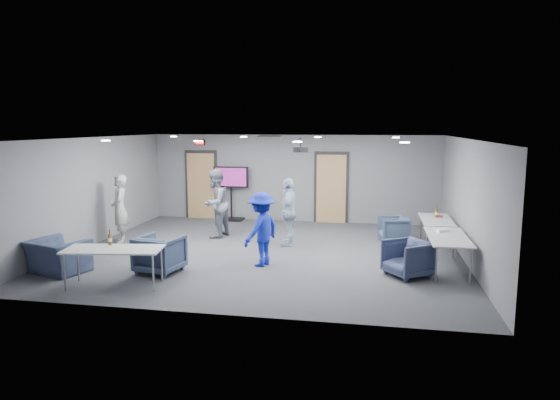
% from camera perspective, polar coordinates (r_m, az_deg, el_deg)
% --- Properties ---
extents(floor, '(9.00, 9.00, 0.00)m').
position_cam_1_polar(floor, '(11.96, -1.55, -5.98)').
color(floor, '#323539').
rests_on(floor, ground).
extents(ceiling, '(9.00, 9.00, 0.00)m').
position_cam_1_polar(ceiling, '(11.58, -1.60, 7.07)').
color(ceiling, silver).
rests_on(ceiling, wall_back).
extents(wall_back, '(9.00, 0.02, 2.70)m').
position_cam_1_polar(wall_back, '(15.59, 1.50, 2.50)').
color(wall_back, slate).
rests_on(wall_back, floor).
extents(wall_front, '(9.00, 0.02, 2.70)m').
position_cam_1_polar(wall_front, '(7.88, -7.67, -3.64)').
color(wall_front, slate).
rests_on(wall_front, floor).
extents(wall_left, '(0.02, 8.00, 2.70)m').
position_cam_1_polar(wall_left, '(13.37, -20.79, 0.91)').
color(wall_left, slate).
rests_on(wall_left, floor).
extents(wall_right, '(0.02, 8.00, 2.70)m').
position_cam_1_polar(wall_right, '(11.62, 20.67, -0.16)').
color(wall_right, slate).
rests_on(wall_right, floor).
extents(door_left, '(1.06, 0.17, 2.24)m').
position_cam_1_polar(door_left, '(16.32, -8.99, 1.67)').
color(door_left, black).
rests_on(door_left, wall_back).
extents(door_right, '(1.06, 0.17, 2.24)m').
position_cam_1_polar(door_right, '(15.44, 5.87, 1.34)').
color(door_right, black).
rests_on(door_right, wall_back).
extents(exit_sign, '(0.32, 0.08, 0.16)m').
position_cam_1_polar(exit_sign, '(16.19, -9.13, 6.52)').
color(exit_sign, black).
rests_on(exit_sign, wall_back).
extents(hvac_diffuser, '(0.60, 0.60, 0.03)m').
position_cam_1_polar(hvac_diffuser, '(14.42, -1.21, 7.32)').
color(hvac_diffuser, black).
rests_on(hvac_diffuser, ceiling).
extents(downlights, '(6.18, 3.78, 0.02)m').
position_cam_1_polar(downlights, '(11.58, -1.60, 6.99)').
color(downlights, white).
rests_on(downlights, ceiling).
extents(person_a, '(0.66, 0.76, 1.75)m').
position_cam_1_polar(person_a, '(13.39, -17.85, -0.98)').
color(person_a, '#9EA09D').
rests_on(person_a, floor).
extents(person_b, '(0.89, 1.03, 1.84)m').
position_cam_1_polar(person_b, '(13.47, -7.39, -0.39)').
color(person_b, slate).
rests_on(person_b, floor).
extents(person_c, '(0.49, 1.03, 1.70)m').
position_cam_1_polar(person_c, '(12.46, 0.99, -1.36)').
color(person_c, '#A2B0D0').
rests_on(person_c, floor).
extents(person_d, '(0.95, 1.18, 1.59)m').
position_cam_1_polar(person_d, '(10.69, -2.16, -3.35)').
color(person_d, '#1B2BB1').
rests_on(person_d, floor).
extents(chair_right_a, '(0.84, 0.82, 0.65)m').
position_cam_1_polar(chair_right_a, '(13.26, 12.84, -3.29)').
color(chair_right_a, '#384860').
rests_on(chair_right_a, floor).
extents(chair_right_c, '(1.11, 1.10, 0.73)m').
position_cam_1_polar(chair_right_c, '(10.34, 14.38, -6.49)').
color(chair_right_c, '#353E5B').
rests_on(chair_right_c, floor).
extents(chair_front_a, '(0.97, 0.99, 0.78)m').
position_cam_1_polar(chair_front_a, '(10.56, -13.57, -6.02)').
color(chair_front_a, '#384561').
rests_on(chair_front_a, floor).
extents(chair_front_b, '(1.29, 1.20, 0.69)m').
position_cam_1_polar(chair_front_b, '(11.22, -24.01, -5.89)').
color(chair_front_b, '#343E5A').
rests_on(chair_front_b, floor).
extents(table_right_a, '(0.72, 1.72, 0.73)m').
position_cam_1_polar(table_right_a, '(12.74, 17.44, -2.32)').
color(table_right_a, '#ACAFB1').
rests_on(table_right_a, floor).
extents(table_right_b, '(0.79, 1.89, 0.73)m').
position_cam_1_polar(table_right_b, '(10.90, 18.61, -4.16)').
color(table_right_b, '#ACAFB1').
rests_on(table_right_b, floor).
extents(table_front_left, '(1.88, 1.02, 0.73)m').
position_cam_1_polar(table_front_left, '(9.83, -18.50, -5.53)').
color(table_front_left, '#ACAFB1').
rests_on(table_front_left, floor).
extents(bottle_front, '(0.08, 0.08, 0.29)m').
position_cam_1_polar(bottle_front, '(10.11, -18.87, -4.27)').
color(bottle_front, brown).
rests_on(bottle_front, table_front_left).
extents(bottle_right, '(0.08, 0.08, 0.30)m').
position_cam_1_polar(bottle_right, '(12.96, 17.45, -1.44)').
color(bottle_right, brown).
rests_on(bottle_right, table_right_a).
extents(snack_box, '(0.17, 0.12, 0.04)m').
position_cam_1_polar(snack_box, '(13.06, 17.74, -1.78)').
color(snack_box, red).
rests_on(snack_box, table_right_a).
extents(wrapper, '(0.30, 0.26, 0.06)m').
position_cam_1_polar(wrapper, '(11.31, 18.07, -3.31)').
color(wrapper, silver).
rests_on(wrapper, table_right_b).
extents(tv_stand, '(1.11, 0.53, 1.71)m').
position_cam_1_polar(tv_stand, '(15.81, -5.61, 1.15)').
color(tv_stand, black).
rests_on(tv_stand, floor).
extents(projector, '(0.41, 0.38, 0.36)m').
position_cam_1_polar(projector, '(12.44, 2.34, 5.81)').
color(projector, black).
rests_on(projector, ceiling).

